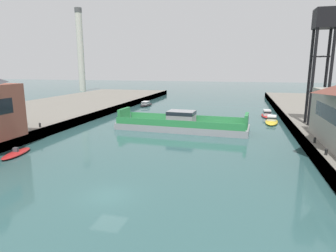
{
  "coord_description": "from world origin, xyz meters",
  "views": [
    {
      "loc": [
        10.39,
        -20.38,
        10.54
      ],
      "look_at": [
        0.0,
        20.03,
        2.0
      ],
      "focal_mm": 30.76,
      "sensor_mm": 36.0,
      "label": 1
    }
  ],
  "objects_px": {
    "moored_boat_mid_left": "(267,114)",
    "moored_boat_mid_right": "(272,120)",
    "crane_tower": "(324,36)",
    "smokestack_distant_a": "(80,48)",
    "chain_ferry": "(181,124)",
    "moored_boat_near_right": "(146,104)",
    "moored_boat_near_left": "(16,153)"
  },
  "relations": [
    {
      "from": "moored_boat_mid_left",
      "to": "moored_boat_mid_right",
      "type": "xyz_separation_m",
      "value": [
        0.4,
        -6.91,
        -0.1
      ]
    },
    {
      "from": "moored_boat_mid_right",
      "to": "crane_tower",
      "type": "distance_m",
      "value": 17.78
    },
    {
      "from": "moored_boat_mid_left",
      "to": "smokestack_distant_a",
      "type": "xyz_separation_m",
      "value": [
        -74.99,
        51.35,
        18.16
      ]
    },
    {
      "from": "chain_ferry",
      "to": "moored_boat_mid_right",
      "type": "relative_size",
      "value": 2.88
    },
    {
      "from": "chain_ferry",
      "to": "moored_boat_mid_right",
      "type": "bearing_deg",
      "value": 35.12
    },
    {
      "from": "moored_boat_mid_right",
      "to": "smokestack_distant_a",
      "type": "xyz_separation_m",
      "value": [
        -75.38,
        58.26,
        18.26
      ]
    },
    {
      "from": "moored_boat_near_right",
      "to": "smokestack_distant_a",
      "type": "height_order",
      "value": "smokestack_distant_a"
    },
    {
      "from": "chain_ferry",
      "to": "moored_boat_near_right",
      "type": "height_order",
      "value": "chain_ferry"
    },
    {
      "from": "moored_boat_mid_left",
      "to": "chain_ferry",
      "type": "bearing_deg",
      "value": -130.37
    },
    {
      "from": "crane_tower",
      "to": "smokestack_distant_a",
      "type": "bearing_deg",
      "value": 140.62
    },
    {
      "from": "smokestack_distant_a",
      "to": "moored_boat_mid_right",
      "type": "bearing_deg",
      "value": -37.7
    },
    {
      "from": "moored_boat_mid_right",
      "to": "smokestack_distant_a",
      "type": "bearing_deg",
      "value": 142.3
    },
    {
      "from": "crane_tower",
      "to": "moored_boat_near_left",
      "type": "bearing_deg",
      "value": -150.14
    },
    {
      "from": "chain_ferry",
      "to": "moored_boat_near_right",
      "type": "xyz_separation_m",
      "value": [
        -15.98,
        28.52,
        -0.55
      ]
    },
    {
      "from": "moored_boat_near_left",
      "to": "moored_boat_mid_right",
      "type": "distance_m",
      "value": 44.03
    },
    {
      "from": "moored_boat_near_right",
      "to": "moored_boat_mid_left",
      "type": "height_order",
      "value": "moored_boat_mid_left"
    },
    {
      "from": "moored_boat_mid_left",
      "to": "smokestack_distant_a",
      "type": "relative_size",
      "value": 0.18
    },
    {
      "from": "chain_ferry",
      "to": "moored_boat_mid_right",
      "type": "height_order",
      "value": "chain_ferry"
    },
    {
      "from": "moored_boat_near_left",
      "to": "moored_boat_mid_right",
      "type": "relative_size",
      "value": 0.68
    },
    {
      "from": "moored_boat_near_right",
      "to": "crane_tower",
      "type": "bearing_deg",
      "value": -34.71
    },
    {
      "from": "moored_boat_near_right",
      "to": "moored_boat_mid_left",
      "type": "bearing_deg",
      "value": -18.81
    },
    {
      "from": "chain_ferry",
      "to": "crane_tower",
      "type": "relative_size",
      "value": 1.29
    },
    {
      "from": "moored_boat_mid_left",
      "to": "crane_tower",
      "type": "relative_size",
      "value": 0.37
    },
    {
      "from": "moored_boat_near_left",
      "to": "crane_tower",
      "type": "bearing_deg",
      "value": 29.86
    },
    {
      "from": "smokestack_distant_a",
      "to": "moored_boat_near_left",
      "type": "bearing_deg",
      "value": -63.93
    },
    {
      "from": "moored_boat_near_right",
      "to": "smokestack_distant_a",
      "type": "relative_size",
      "value": 0.21
    },
    {
      "from": "moored_boat_near_left",
      "to": "crane_tower",
      "type": "height_order",
      "value": "crane_tower"
    },
    {
      "from": "moored_boat_near_left",
      "to": "moored_boat_mid_right",
      "type": "height_order",
      "value": "moored_boat_mid_right"
    },
    {
      "from": "crane_tower",
      "to": "moored_boat_near_right",
      "type": "bearing_deg",
      "value": 145.29
    },
    {
      "from": "moored_boat_near_left",
      "to": "smokestack_distant_a",
      "type": "relative_size",
      "value": 0.15
    },
    {
      "from": "chain_ferry",
      "to": "smokestack_distant_a",
      "type": "xyz_separation_m",
      "value": [
        -59.78,
        69.24,
        17.72
      ]
    },
    {
      "from": "chain_ferry",
      "to": "moored_boat_mid_left",
      "type": "bearing_deg",
      "value": 49.63
    }
  ]
}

